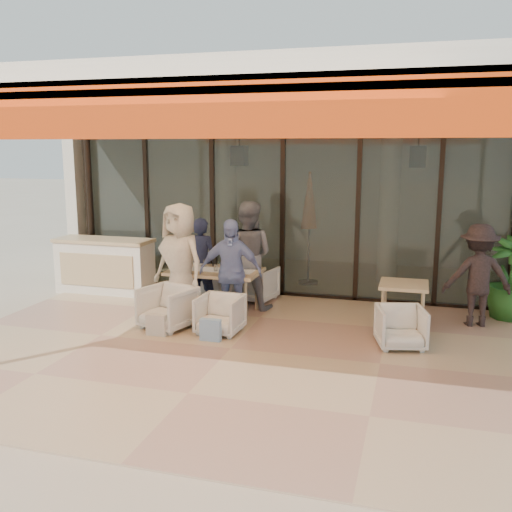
{
  "coord_description": "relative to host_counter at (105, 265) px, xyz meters",
  "views": [
    {
      "loc": [
        2.38,
        -7.02,
        2.74
      ],
      "look_at": [
        0.1,
        0.9,
        1.15
      ],
      "focal_mm": 40.0,
      "sensor_mm": 36.0,
      "label": 1
    }
  ],
  "objects": [
    {
      "name": "terrace_structure",
      "position": [
        3.27,
        -2.56,
        2.72
      ],
      "size": [
        8.0,
        6.0,
        3.4
      ],
      "color": "silver",
      "rests_on": "ground"
    },
    {
      "name": "ground",
      "position": [
        3.27,
        -2.3,
        -0.53
      ],
      "size": [
        70.0,
        70.0,
        0.0
      ],
      "primitive_type": "plane",
      "color": "#C6B293",
      "rests_on": "ground"
    },
    {
      "name": "terrace_floor",
      "position": [
        3.27,
        -2.3,
        -0.53
      ],
      "size": [
        8.0,
        6.0,
        0.01
      ],
      "primitive_type": "cube",
      "color": "tan",
      "rests_on": "ground"
    },
    {
      "name": "interior_block",
      "position": [
        3.28,
        3.02,
        1.7
      ],
      "size": [
        9.05,
        3.62,
        3.52
      ],
      "color": "silver",
      "rests_on": "ground"
    },
    {
      "name": "potted_palm",
      "position": [
        7.11,
        0.28,
        0.14
      ],
      "size": [
        0.86,
        0.86,
        1.34
      ],
      "primitive_type": "imported",
      "rotation": [
        0.0,
        0.0,
        0.16
      ],
      "color": "#1E5919",
      "rests_on": "ground"
    },
    {
      "name": "tote_bag_blue",
      "position": [
        2.9,
        -2.07,
        -0.36
      ],
      "size": [
        0.3,
        0.1,
        0.34
      ],
      "primitive_type": "cube",
      "color": "#99BFD8",
      "rests_on": "ground"
    },
    {
      "name": "host_counter",
      "position": [
        0.0,
        0.0,
        0.0
      ],
      "size": [
        1.85,
        0.65,
        1.04
      ],
      "color": "silver",
      "rests_on": "ground"
    },
    {
      "name": "chair_near_left",
      "position": [
        2.06,
        -1.67,
        -0.17
      ],
      "size": [
        0.87,
        0.85,
        0.73
      ],
      "primitive_type": "imported",
      "rotation": [
        0.0,
        0.0,
        -0.31
      ],
      "color": "white",
      "rests_on": "ground"
    },
    {
      "name": "dining_table",
      "position": [
        2.47,
        -0.72,
        0.16
      ],
      "size": [
        1.5,
        0.9,
        0.93
      ],
      "color": "tan",
      "rests_on": "ground"
    },
    {
      "name": "chair_near_right",
      "position": [
        2.9,
        -1.67,
        -0.21
      ],
      "size": [
        0.65,
        0.61,
        0.64
      ],
      "primitive_type": "imported",
      "rotation": [
        0.0,
        0.0,
        -0.05
      ],
      "color": "white",
      "rests_on": "ground"
    },
    {
      "name": "glass_storefront",
      "position": [
        3.27,
        0.7,
        1.07
      ],
      "size": [
        8.08,
        0.1,
        3.2
      ],
      "color": "#9EADA3",
      "rests_on": "ground"
    },
    {
      "name": "diner_navy",
      "position": [
        2.06,
        -0.27,
        0.24
      ],
      "size": [
        0.58,
        0.4,
        1.54
      ],
      "primitive_type": "imported",
      "rotation": [
        0.0,
        0.0,
        3.19
      ],
      "color": "#191C38",
      "rests_on": "ground"
    },
    {
      "name": "diner_cream",
      "position": [
        2.06,
        -1.17,
        0.41
      ],
      "size": [
        1.07,
        0.88,
        1.87
      ],
      "primitive_type": "imported",
      "rotation": [
        0.0,
        0.0,
        -0.36
      ],
      "color": "beige",
      "rests_on": "ground"
    },
    {
      "name": "chair_far_left",
      "position": [
        2.06,
        0.23,
        -0.22
      ],
      "size": [
        0.64,
        0.61,
        0.62
      ],
      "primitive_type": "imported",
      "rotation": [
        0.0,
        0.0,
        3.07
      ],
      "color": "white",
      "rests_on": "ground"
    },
    {
      "name": "standing_woman",
      "position": [
        6.56,
        -0.25,
        0.27
      ],
      "size": [
        1.13,
        0.79,
        1.6
      ],
      "primitive_type": "imported",
      "rotation": [
        0.0,
        0.0,
        3.34
      ],
      "color": "black",
      "rests_on": "ground"
    },
    {
      "name": "side_chair",
      "position": [
        5.49,
        -1.56,
        -0.21
      ],
      "size": [
        0.75,
        0.72,
        0.64
      ],
      "primitive_type": "imported",
      "rotation": [
        0.0,
        0.0,
        0.26
      ],
      "color": "white",
      "rests_on": "ground"
    },
    {
      "name": "chair_far_right",
      "position": [
        2.9,
        0.23,
        -0.19
      ],
      "size": [
        0.78,
        0.75,
        0.69
      ],
      "primitive_type": "imported",
      "rotation": [
        0.0,
        0.0,
        2.94
      ],
      "color": "white",
      "rests_on": "ground"
    },
    {
      "name": "diner_grey",
      "position": [
        2.9,
        -0.27,
        0.39
      ],
      "size": [
        0.92,
        0.73,
        1.85
      ],
      "primitive_type": "imported",
      "rotation": [
        0.0,
        0.0,
        3.18
      ],
      "color": "#5C5C60",
      "rests_on": "ground"
    },
    {
      "name": "tote_bag_cream",
      "position": [
        2.06,
        -2.07,
        -0.36
      ],
      "size": [
        0.3,
        0.1,
        0.34
      ],
      "primitive_type": "cube",
      "color": "silver",
      "rests_on": "ground"
    },
    {
      "name": "diner_periwinkle",
      "position": [
        2.9,
        -1.17,
        0.3
      ],
      "size": [
        1.02,
        0.54,
        1.66
      ],
      "primitive_type": "imported",
      "rotation": [
        0.0,
        0.0,
        0.15
      ],
      "color": "#7991C9",
      "rests_on": "ground"
    },
    {
      "name": "side_table",
      "position": [
        5.49,
        -0.81,
        0.11
      ],
      "size": [
        0.7,
        0.7,
        0.74
      ],
      "color": "tan",
      "rests_on": "ground"
    }
  ]
}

